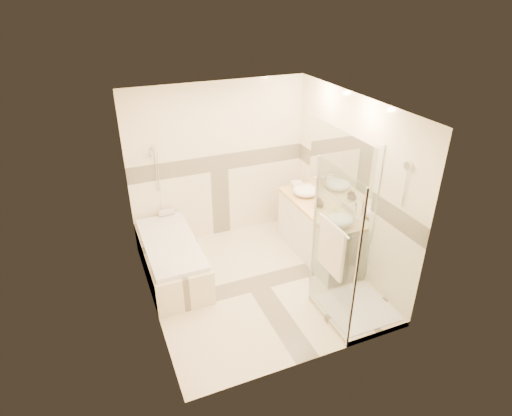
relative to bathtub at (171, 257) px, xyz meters
name	(u,v)px	position (x,y,z in m)	size (l,w,h in m)	color
room	(260,202)	(1.08, -0.64, 0.95)	(2.82, 3.02, 2.52)	#FDEDC9
bathtub	(171,257)	(0.00, 0.00, 0.00)	(0.75, 1.70, 0.56)	#FFEFCB
vanity	(318,231)	(2.15, -0.35, 0.12)	(0.58, 1.62, 0.85)	white
shower_enclosure	(349,279)	(1.86, -1.62, 0.20)	(0.96, 0.93, 2.04)	#FFEFCB
vessel_sink_near	(306,190)	(2.13, 0.05, 0.62)	(0.39, 0.39, 0.16)	white
vessel_sink_far	(340,220)	(2.13, -0.92, 0.61)	(0.36, 0.36, 0.14)	white
faucet_near	(318,183)	(2.35, 0.05, 0.71)	(0.12, 0.03, 0.29)	silver
faucet_far	(355,211)	(2.35, -0.92, 0.71)	(0.12, 0.03, 0.29)	silver
amenity_bottle_a	(318,201)	(2.13, -0.31, 0.62)	(0.07, 0.07, 0.15)	black
amenity_bottle_b	(320,203)	(2.13, -0.38, 0.61)	(0.11, 0.11, 0.14)	black
folded_towels	(298,186)	(2.13, 0.30, 0.59)	(0.17, 0.28, 0.09)	white
rolled_towel	(166,212)	(0.12, 0.76, 0.30)	(0.10, 0.10, 0.23)	white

